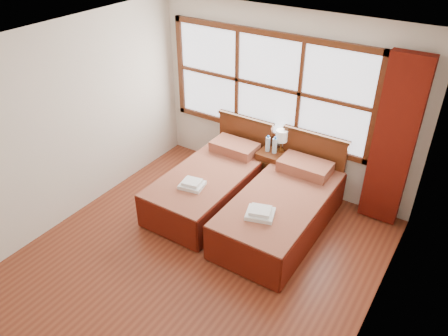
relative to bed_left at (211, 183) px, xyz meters
The scene contains 15 objects.
floor 1.35m from the bed_left, 65.33° to the right, with size 4.50×4.50×0.00m, color brown.
ceiling 2.65m from the bed_left, 65.33° to the right, with size 4.50×4.50×0.00m, color white.
wall_back 1.56m from the bed_left, 62.41° to the left, with size 4.00×4.00×0.00m, color silver.
wall_left 2.13m from the bed_left, 140.45° to the right, with size 4.50×4.50×0.00m, color silver.
wall_right 2.99m from the bed_left, 25.15° to the right, with size 4.50×4.50×0.00m, color silver.
window 1.60m from the bed_left, 73.52° to the left, with size 3.16×0.06×1.56m.
curtain 2.49m from the bed_left, 23.00° to the left, with size 0.50×0.16×2.30m, color #631309.
bed_left is the anchor object (origin of this frame).
bed_right 1.13m from the bed_left, ahead, with size 1.04×2.06×1.01m.
nightstand 0.99m from the bed_left, 53.47° to the left, with size 0.46×0.45×0.61m.
towels_left 0.53m from the bed_left, 87.99° to the right, with size 0.35×0.32×0.09m.
towels_right 1.25m from the bed_left, 26.69° to the right, with size 0.40×0.37×0.10m.
lamp 1.22m from the bed_left, 54.19° to the left, with size 0.17×0.17×0.33m.
bottle_near 1.01m from the bed_left, 58.24° to the left, with size 0.07×0.07×0.25m.
bottle_far 1.07m from the bed_left, 53.02° to the left, with size 0.07×0.07×0.26m.
Camera 1 is at (2.41, -3.05, 3.80)m, focal length 35.00 mm.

